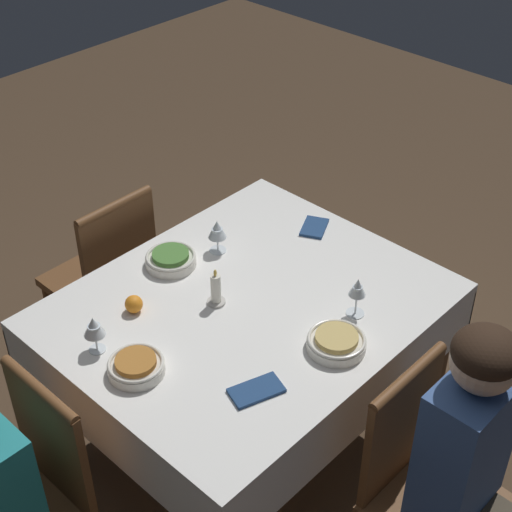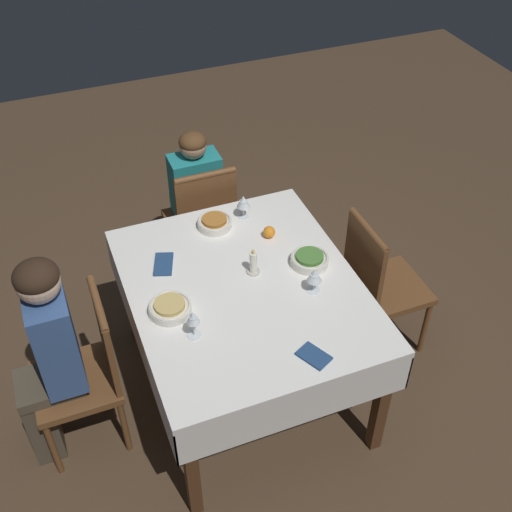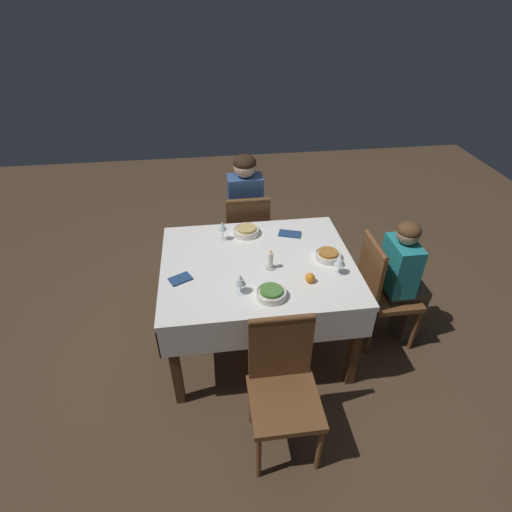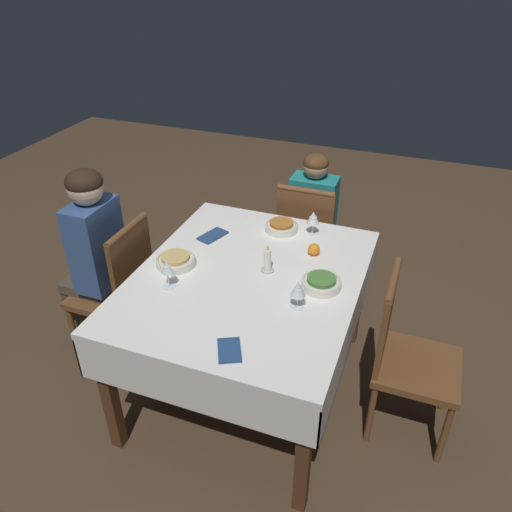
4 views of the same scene
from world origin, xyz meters
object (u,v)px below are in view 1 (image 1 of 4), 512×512
chair_north (424,481)px  wine_glass_south (217,230)px  dining_table (247,321)px  person_adult_denim (474,471)px  napkin_spare_side (256,390)px  wine_glass_north (357,289)px  wine_glass_east (94,327)px  chair_south (107,274)px  candle_centerpiece (216,291)px  bowl_east (136,366)px  chair_east (29,497)px  bowl_north (336,342)px  bowl_south (171,259)px  orange_fruit (134,304)px  napkin_red_folded (314,227)px

chair_north → wine_glass_south: size_ratio=6.53×
dining_table → person_adult_denim: bearing=89.2°
napkin_spare_side → wine_glass_south: bearing=-125.3°
wine_glass_north → wine_glass_east: size_ratio=1.10×
wine_glass_east → wine_glass_south: bearing=-170.7°
chair_south → wine_glass_north: wine_glass_north is taller
chair_south → wine_glass_east: 0.87m
candle_centerpiece → napkin_spare_side: bearing=61.7°
bowl_east → dining_table: bearing=178.2°
chair_east → person_adult_denim: size_ratio=0.76×
bowl_north → person_adult_denim: bearing=85.0°
bowl_east → wine_glass_east: (0.02, -0.18, 0.07)m
bowl_south → wine_glass_north: bearing=110.4°
candle_centerpiece → dining_table: bearing=134.3°
candle_centerpiece → person_adult_denim: bearing=93.4°
person_adult_denim → bowl_east: person_adult_denim is taller
wine_glass_east → orange_fruit: wine_glass_east is taller
dining_table → wine_glass_north: 0.44m
wine_glass_north → wine_glass_east: wine_glass_north is taller
dining_table → chair_north: (0.01, 0.81, -0.19)m
bowl_north → orange_fruit: orange_fruit is taller
chair_north → wine_glass_south: bearing=81.5°
chair_east → person_adult_denim: (-0.91, 1.02, 0.18)m
dining_table → bowl_east: bowl_east is taller
bowl_north → dining_table: bearing=-84.6°
napkin_red_folded → napkin_spare_side: size_ratio=0.88×
chair_north → bowl_east: 1.00m
chair_north → bowl_east: bearing=120.3°
wine_glass_east → bowl_south: size_ratio=0.72×
candle_centerpiece → napkin_spare_side: 0.46m
bowl_east → bowl_south: 0.58m
bowl_south → napkin_spare_side: (0.26, 0.69, -0.02)m
bowl_east → napkin_red_folded: bowl_east is taller
wine_glass_south → chair_north: bearing=81.5°
orange_fruit → person_adult_denim: bearing=103.5°
candle_centerpiece → napkin_red_folded: size_ratio=0.90×
wine_glass_north → bowl_south: wine_glass_north is taller
napkin_red_folded → bowl_east: bearing=6.1°
dining_table → orange_fruit: (0.31, -0.26, 0.12)m
bowl_north → bowl_east: size_ratio=1.08×
chair_north → napkin_red_folded: (-0.54, -0.93, 0.28)m
wine_glass_north → bowl_east: 0.79m
bowl_south → napkin_spare_side: size_ratio=1.03×
person_adult_denim → chair_south: bearing=90.8°
dining_table → bowl_south: (0.04, -0.37, 0.12)m
napkin_spare_side → chair_north: bearing=120.1°
wine_glass_east → person_adult_denim: bearing=113.7°
chair_north → bowl_north: (-0.05, -0.42, 0.31)m
chair_east → bowl_north: (-0.96, 0.45, 0.31)m
wine_glass_north → orange_fruit: 0.78m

